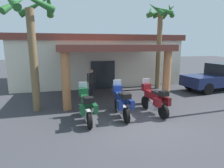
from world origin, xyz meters
TOP-DOWN VIEW (x-y plane):
  - ground_plane at (0.00, 0.00)m, footprint 80.00×80.00m
  - motel_building at (0.03, 10.24)m, footprint 13.63×12.00m
  - motorcycle_green at (-2.12, 0.80)m, footprint 0.71×2.21m
  - motorcycle_blue at (-0.46, 0.95)m, footprint 0.72×2.21m
  - motorcycle_maroon at (1.19, 0.93)m, footprint 0.75×2.21m
  - pedestrian at (-1.24, 4.75)m, footprint 0.52×0.32m
  - pickup_truck_navy at (8.05, 4.27)m, footprint 5.35×2.38m
  - palm_tree_near_portico at (4.03, 5.91)m, footprint 2.20×2.23m
  - palm_tree_roadside at (-4.35, 2.94)m, footprint 2.56×2.63m

SIDE VIEW (x-z plane):
  - ground_plane at x=0.00m, z-range 0.00..0.00m
  - motorcycle_green at x=-2.12m, z-range -0.11..1.50m
  - motorcycle_blue at x=-0.46m, z-range -0.11..1.50m
  - motorcycle_maroon at x=1.19m, z-range -0.11..1.50m
  - pickup_truck_navy at x=8.05m, z-range -0.04..1.91m
  - pedestrian at x=-1.24m, z-range 0.15..1.93m
  - motel_building at x=0.03m, z-range 0.04..4.09m
  - palm_tree_roadside at x=-4.35m, z-range 1.20..7.14m
  - palm_tree_near_portico at x=4.03m, z-range 1.46..7.70m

